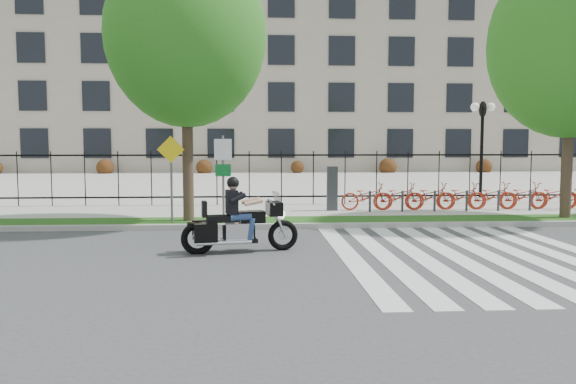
{
  "coord_description": "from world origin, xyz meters",
  "views": [
    {
      "loc": [
        0.15,
        -11.69,
        2.39
      ],
      "look_at": [
        1.06,
        3.0,
        1.14
      ],
      "focal_mm": 35.0,
      "sensor_mm": 36.0,
      "label": 1
    }
  ],
  "objects": [
    {
      "name": "crosswalk_stripes",
      "position": [
        4.83,
        0.0,
        0.01
      ],
      "size": [
        5.7,
        8.0,
        0.01
      ],
      "primitive_type": null,
      "color": "silver",
      "rests_on": "ground"
    },
    {
      "name": "sign_pole_warning",
      "position": [
        -2.21,
        4.58,
        1.74
      ],
      "size": [
        0.78,
        0.09,
        2.49
      ],
      "color": "#59595B",
      "rests_on": "grass_verge"
    },
    {
      "name": "motorcycle_rider",
      "position": [
        -0.15,
        0.69,
        0.67
      ],
      "size": [
        2.61,
        0.98,
        2.03
      ],
      "color": "black",
      "rests_on": "ground"
    },
    {
      "name": "iron_fence",
      "position": [
        0.0,
        9.2,
        1.15
      ],
      "size": [
        30.0,
        0.06,
        2.0
      ],
      "primitive_type": null,
      "color": "black",
      "rests_on": "sidewalk"
    },
    {
      "name": "street_tree_2",
      "position": [
        9.77,
        4.95,
        5.41
      ],
      "size": [
        4.95,
        4.95,
        8.12
      ],
      "color": "#35261D",
      "rests_on": "grass_verge"
    },
    {
      "name": "sign_pole_regulatory",
      "position": [
        -0.72,
        4.58,
        1.74
      ],
      "size": [
        0.5,
        0.09,
        2.5
      ],
      "color": "#59595B",
      "rests_on": "grass_verge"
    },
    {
      "name": "ground",
      "position": [
        0.0,
        0.0,
        0.0
      ],
      "size": [
        120.0,
        120.0,
        0.0
      ],
      "primitive_type": "plane",
      "color": "#39393B",
      "rests_on": "ground"
    },
    {
      "name": "office_building",
      "position": [
        0.0,
        44.92,
        9.97
      ],
      "size": [
        60.0,
        21.9,
        20.15
      ],
      "color": "gray",
      "rests_on": "ground"
    },
    {
      "name": "bike_share_station",
      "position": [
        7.8,
        7.2,
        0.62
      ],
      "size": [
        9.96,
        0.85,
        1.5
      ],
      "color": "#2D2D33",
      "rests_on": "sidewalk"
    },
    {
      "name": "grass_verge",
      "position": [
        0.0,
        4.95,
        0.07
      ],
      "size": [
        60.0,
        1.5,
        0.15
      ],
      "primitive_type": "cube",
      "color": "#1C4B12",
      "rests_on": "ground"
    },
    {
      "name": "street_tree_1",
      "position": [
        -1.77,
        4.95,
        5.54
      ],
      "size": [
        4.64,
        4.64,
        8.07
      ],
      "color": "#35261D",
      "rests_on": "grass_verge"
    },
    {
      "name": "lamp_post_right",
      "position": [
        10.0,
        12.0,
        3.21
      ],
      "size": [
        1.06,
        0.7,
        4.25
      ],
      "color": "black",
      "rests_on": "ground"
    },
    {
      "name": "plaza",
      "position": [
        0.0,
        25.0,
        0.05
      ],
      "size": [
        80.0,
        34.0,
        0.1
      ],
      "primitive_type": "cube",
      "color": "#A6A39B",
      "rests_on": "ground"
    },
    {
      "name": "sidewalk",
      "position": [
        0.0,
        7.45,
        0.07
      ],
      "size": [
        60.0,
        3.5,
        0.15
      ],
      "primitive_type": "cube",
      "color": "#A6A39B",
      "rests_on": "ground"
    },
    {
      "name": "curb",
      "position": [
        0.0,
        4.1,
        0.07
      ],
      "size": [
        60.0,
        0.2,
        0.15
      ],
      "primitive_type": "cube",
      "color": "#9B9A92",
      "rests_on": "ground"
    }
  ]
}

